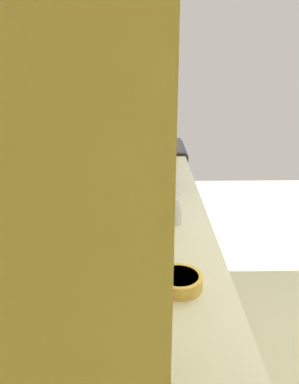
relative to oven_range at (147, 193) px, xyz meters
name	(u,v)px	position (x,y,z in m)	size (l,w,h in m)	color
wall_back	(67,148)	(-1.65, 0.40, 0.86)	(4.32, 0.12, 2.66)	#E1D283
counter_run	(148,351)	(-2.02, 0.02, -0.01)	(3.46, 0.67, 0.91)	#D0BD69
oven_range	(147,193)	(0.00, 0.00, 0.00)	(0.59, 0.69, 1.09)	black
microwave	(143,162)	(-0.99, 0.04, 0.60)	(0.51, 0.33, 0.31)	#B7BABF
bowl	(179,281)	(-2.18, -0.10, 0.47)	(0.18, 0.18, 0.05)	gold
kettle	(169,208)	(-1.58, -0.10, 0.52)	(0.18, 0.13, 0.17)	#B7BABF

